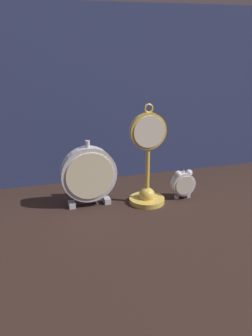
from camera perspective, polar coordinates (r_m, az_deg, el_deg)
name	(u,v)px	position (r m, az deg, el deg)	size (l,w,h in m)	color
ground_plane	(134,213)	(1.16, 1.18, -6.82)	(4.00, 4.00, 0.00)	black
fabric_backdrop_drape	(106,96)	(1.37, -3.10, 10.91)	(1.69, 0.01, 0.63)	navy
pocket_watch_on_stand	(147,169)	(1.19, 3.29, -0.18)	(0.12, 0.12, 0.32)	gold
alarm_clock_twin_bell	(183,183)	(1.25, 8.70, -2.26)	(0.08, 0.03, 0.10)	silver
mantel_clock_silver	(89,175)	(1.17, -5.70, -1.02)	(0.18, 0.04, 0.21)	silver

